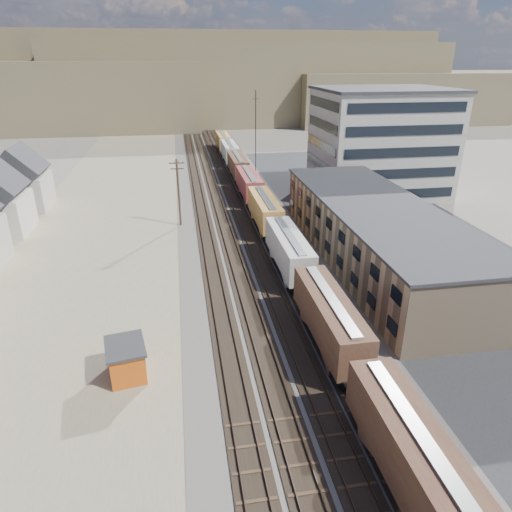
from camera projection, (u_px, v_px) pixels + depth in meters
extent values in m
plane|color=#6B6356|center=(312.00, 417.00, 32.23)|extent=(300.00, 300.00, 0.00)
cube|color=#4C4742|center=(231.00, 206.00, 77.37)|extent=(18.00, 200.00, 0.06)
cube|color=#7E7556|center=(100.00, 234.00, 65.31)|extent=(24.00, 180.00, 0.03)
cube|color=#232326|center=(391.00, 229.00, 67.17)|extent=(26.00, 120.00, 0.04)
cube|color=black|center=(201.00, 207.00, 76.58)|extent=(2.60, 200.00, 0.08)
cube|color=#38281E|center=(197.00, 207.00, 76.43)|extent=(0.08, 200.00, 0.16)
cube|color=#38281E|center=(205.00, 207.00, 76.64)|extent=(0.08, 200.00, 0.16)
cube|color=black|center=(219.00, 207.00, 77.04)|extent=(2.60, 200.00, 0.08)
cube|color=#38281E|center=(215.00, 206.00, 76.88)|extent=(0.08, 200.00, 0.16)
cube|color=#38281E|center=(223.00, 206.00, 77.10)|extent=(0.08, 200.00, 0.16)
cube|color=black|center=(237.00, 206.00, 77.50)|extent=(2.60, 200.00, 0.08)
cube|color=#38281E|center=(232.00, 205.00, 77.34)|extent=(0.08, 200.00, 0.16)
cube|color=#38281E|center=(241.00, 205.00, 77.56)|extent=(0.08, 200.00, 0.16)
cube|color=black|center=(253.00, 205.00, 77.92)|extent=(2.60, 200.00, 0.08)
cube|color=#38281E|center=(249.00, 204.00, 77.76)|extent=(0.08, 200.00, 0.16)
cube|color=#38281E|center=(257.00, 204.00, 77.98)|extent=(0.08, 200.00, 0.16)
cube|color=black|center=(374.00, 420.00, 30.97)|extent=(2.20, 2.20, 0.90)
cube|color=#48271F|center=(414.00, 455.00, 25.52)|extent=(3.00, 13.34, 3.40)
cube|color=#B7B7B2|center=(419.00, 431.00, 24.81)|extent=(0.90, 12.32, 0.16)
cube|color=black|center=(348.00, 373.00, 35.53)|extent=(2.20, 2.20, 0.90)
cube|color=black|center=(312.00, 308.00, 44.69)|extent=(2.20, 2.20, 0.90)
cube|color=#48271F|center=(330.00, 316.00, 39.25)|extent=(3.00, 13.34, 3.40)
cube|color=#B7B7B2|center=(331.00, 298.00, 38.53)|extent=(0.90, 12.32, 0.16)
cube|color=black|center=(299.00, 285.00, 49.25)|extent=(2.20, 2.20, 0.90)
cube|color=black|center=(279.00, 249.00, 58.42)|extent=(2.20, 2.20, 0.90)
cube|color=#B0B0A5|center=(289.00, 249.00, 52.97)|extent=(3.00, 13.34, 3.40)
cube|color=#B7B7B2|center=(289.00, 234.00, 52.26)|extent=(0.90, 12.33, 0.16)
cube|color=black|center=(271.00, 235.00, 62.98)|extent=(2.20, 2.20, 0.90)
cube|color=black|center=(259.00, 212.00, 72.15)|extent=(2.20, 2.20, 0.90)
cube|color=#B2782F|center=(265.00, 209.00, 66.70)|extent=(3.00, 13.34, 3.40)
cube|color=#B7B7B2|center=(265.00, 197.00, 65.99)|extent=(0.90, 12.33, 0.16)
cube|color=black|center=(254.00, 203.00, 76.71)|extent=(2.20, 2.20, 0.90)
cube|color=black|center=(245.00, 187.00, 85.87)|extent=(2.20, 2.20, 0.90)
cube|color=maroon|center=(249.00, 183.00, 80.43)|extent=(3.00, 13.34, 3.40)
cube|color=#B7B7B2|center=(249.00, 173.00, 79.71)|extent=(0.90, 12.33, 0.16)
cube|color=black|center=(241.00, 181.00, 90.44)|extent=(2.20, 2.20, 0.90)
cube|color=black|center=(235.00, 169.00, 99.60)|extent=(2.20, 2.20, 0.90)
cube|color=#48271F|center=(238.00, 165.00, 94.15)|extent=(3.00, 13.34, 3.40)
cube|color=#B7B7B2|center=(238.00, 156.00, 93.44)|extent=(0.90, 12.32, 0.16)
cube|color=black|center=(232.00, 164.00, 104.16)|extent=(2.20, 2.20, 0.90)
cube|color=black|center=(227.00, 156.00, 113.33)|extent=(2.20, 2.20, 0.90)
cube|color=#B0B0A5|center=(230.00, 151.00, 107.88)|extent=(3.00, 13.34, 3.40)
cube|color=#B7B7B2|center=(229.00, 143.00, 107.17)|extent=(0.90, 12.32, 0.16)
cube|color=black|center=(225.00, 152.00, 117.89)|extent=(2.20, 2.20, 0.90)
cube|color=black|center=(221.00, 145.00, 127.06)|extent=(2.20, 2.20, 0.90)
cube|color=#B2782F|center=(223.00, 140.00, 121.61)|extent=(3.00, 13.34, 3.40)
cube|color=#B7B7B2|center=(223.00, 133.00, 120.89)|extent=(0.90, 12.32, 0.16)
cube|color=tan|center=(376.00, 234.00, 55.68)|extent=(12.00, 40.00, 7.00)
cube|color=#2D2D30|center=(379.00, 206.00, 54.23)|extent=(12.40, 40.40, 0.30)
cube|color=black|center=(327.00, 247.00, 55.28)|extent=(0.12, 36.00, 1.20)
cube|color=black|center=(329.00, 224.00, 54.08)|extent=(0.12, 36.00, 1.20)
cube|color=#9E998E|center=(380.00, 143.00, 82.54)|extent=(22.00, 18.00, 18.00)
cube|color=#2D2D30|center=(386.00, 89.00, 78.84)|extent=(22.60, 18.60, 0.50)
cube|color=black|center=(321.00, 145.00, 80.86)|extent=(0.12, 16.00, 16.00)
cube|color=black|center=(403.00, 153.00, 74.37)|extent=(20.00, 0.12, 16.00)
cylinder|color=#382619|center=(179.00, 193.00, 66.86)|extent=(0.32, 0.32, 10.00)
cube|color=#382619|center=(177.00, 163.00, 65.09)|extent=(2.20, 0.14, 0.14)
cube|color=#382619|center=(177.00, 169.00, 65.41)|extent=(1.90, 0.14, 0.14)
cylinder|color=black|center=(181.00, 162.00, 65.12)|extent=(0.08, 0.08, 0.22)
cylinder|color=black|center=(256.00, 142.00, 83.71)|extent=(0.16, 0.16, 18.00)
cube|color=black|center=(256.00, 99.00, 80.70)|extent=(1.20, 0.08, 0.08)
cube|color=#9E998E|center=(23.00, 192.00, 75.63)|extent=(8.00, 8.00, 5.50)
cube|color=#2D2D30|center=(19.00, 170.00, 74.16)|extent=(8.15, 8.16, 8.15)
cube|color=brown|center=(20.00, 96.00, 154.15)|extent=(120.00, 40.00, 22.00)
cube|color=brown|center=(249.00, 83.00, 174.14)|extent=(140.00, 45.00, 28.00)
cube|color=brown|center=(430.00, 97.00, 177.76)|extent=(110.00, 38.00, 18.00)
cube|color=brown|center=(169.00, 76.00, 186.84)|extent=(200.00, 60.00, 32.00)
cube|color=#C45212|center=(127.00, 361.00, 35.97)|extent=(3.22, 3.93, 2.64)
cube|color=#2D2D30|center=(125.00, 346.00, 35.40)|extent=(3.63, 4.34, 0.22)
cube|color=black|center=(144.00, 357.00, 36.35)|extent=(0.24, 0.88, 0.88)
imported|color=navy|center=(356.00, 183.00, 88.92)|extent=(5.68, 4.69, 1.44)
imported|color=silver|center=(387.00, 191.00, 83.50)|extent=(2.69, 4.49, 1.43)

